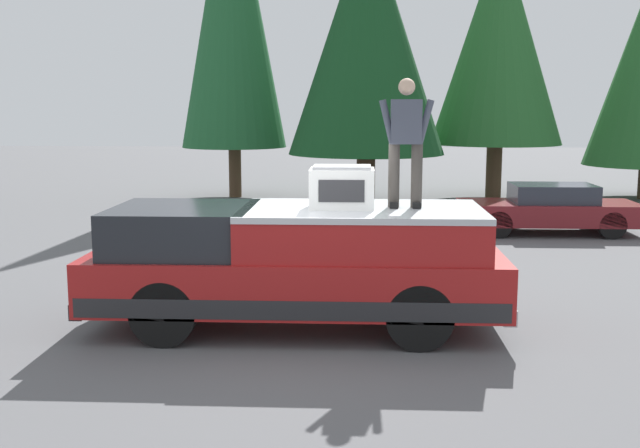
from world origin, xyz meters
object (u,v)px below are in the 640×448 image
compressor_unit (342,187)px  person_on_truck_bed (406,139)px  pickup_truck (296,265)px  parked_car_maroon (549,209)px

compressor_unit → person_on_truck_bed: person_on_truck_bed is taller
person_on_truck_bed → compressor_unit: bearing=96.4°
pickup_truck → person_on_truck_bed: person_on_truck_bed is taller
compressor_unit → person_on_truck_bed: (0.09, -0.83, 0.62)m
compressor_unit → parked_car_maroon: size_ratio=0.20×
pickup_truck → parked_car_maroon: pickup_truck is taller
pickup_truck → person_on_truck_bed: bearing=-86.9°
pickup_truck → parked_car_maroon: bearing=-33.7°
compressor_unit → person_on_truck_bed: 1.05m
pickup_truck → compressor_unit: size_ratio=6.60×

